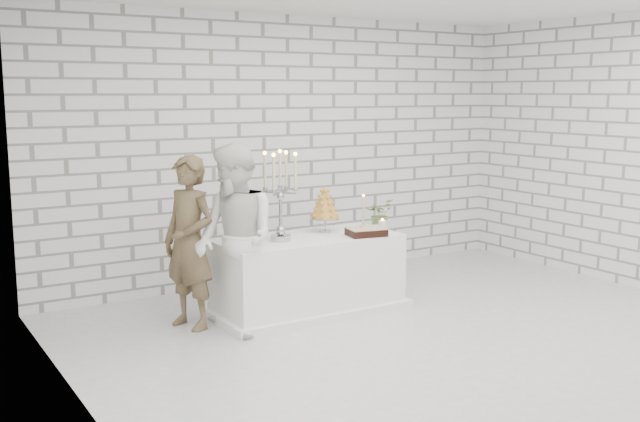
{
  "coord_description": "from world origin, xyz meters",
  "views": [
    {
      "loc": [
        -4.17,
        -4.92,
        2.14
      ],
      "look_at": [
        -0.58,
        0.87,
        1.05
      ],
      "focal_mm": 41.66,
      "sensor_mm": 36.0,
      "label": 1
    }
  ],
  "objects": [
    {
      "name": "ground",
      "position": [
        0.0,
        0.0,
        0.0
      ],
      "size": [
        6.0,
        5.0,
        0.01
      ],
      "primitive_type": "cube",
      "color": "silver",
      "rests_on": "ground"
    },
    {
      "name": "wall_left",
      "position": [
        -3.0,
        0.0,
        1.5
      ],
      "size": [
        0.01,
        5.0,
        3.0
      ],
      "primitive_type": "cube",
      "color": "white",
      "rests_on": "ground"
    },
    {
      "name": "wall_back",
      "position": [
        0.0,
        2.5,
        1.5
      ],
      "size": [
        6.0,
        0.01,
        3.0
      ],
      "primitive_type": "cube",
      "color": "white",
      "rests_on": "ground"
    },
    {
      "name": "cake_table",
      "position": [
        -0.53,
        1.17,
        0.38
      ],
      "size": [
        1.8,
        0.8,
        0.75
      ],
      "primitive_type": "cube",
      "color": "white",
      "rests_on": "ground"
    },
    {
      "name": "croquembouche",
      "position": [
        -0.25,
        1.31,
        0.98
      ],
      "size": [
        0.32,
        0.32,
        0.47
      ],
      "primitive_type": null,
      "rotation": [
        0.0,
        0.0,
        -0.06
      ],
      "color": "#B67625",
      "rests_on": "cake_table"
    },
    {
      "name": "chocolate_cake",
      "position": [
        -0.02,
        0.92,
        0.79
      ],
      "size": [
        0.4,
        0.32,
        0.08
      ],
      "primitive_type": "cube",
      "rotation": [
        0.0,
        0.0,
        -0.19
      ],
      "color": "black",
      "rests_on": "cake_table"
    },
    {
      "name": "candelabra",
      "position": [
        -0.85,
        1.14,
        1.18
      ],
      "size": [
        0.39,
        0.39,
        0.87
      ],
      "primitive_type": null,
      "rotation": [
        0.0,
        0.0,
        -0.11
      ],
      "color": "#A4A5AE",
      "rests_on": "cake_table"
    },
    {
      "name": "flowers",
      "position": [
        0.32,
        1.15,
        0.9
      ],
      "size": [
        0.35,
        0.33,
        0.31
      ],
      "primitive_type": "imported",
      "rotation": [
        0.0,
        0.0,
        0.41
      ],
      "color": "#3E5F2C",
      "rests_on": "cake_table"
    },
    {
      "name": "extra_taper",
      "position": [
        0.24,
        1.34,
        0.91
      ],
      "size": [
        0.07,
        0.07,
        0.32
      ],
      "primitive_type": "cylinder",
      "rotation": [
        0.0,
        0.0,
        -0.18
      ],
      "color": "beige",
      "rests_on": "cake_table"
    },
    {
      "name": "pillar_candle",
      "position": [
        0.23,
        0.98,
        0.81
      ],
      "size": [
        0.1,
        0.1,
        0.12
      ],
      "primitive_type": "cylinder",
      "rotation": [
        0.0,
        0.0,
        -0.31
      ],
      "color": "white",
      "rests_on": "cake_table"
    },
    {
      "name": "bride",
      "position": [
        -1.43,
        0.92,
        0.85
      ],
      "size": [
        0.7,
        0.87,
        1.71
      ],
      "primitive_type": "imported",
      "rotation": [
        0.0,
        0.0,
        -1.51
      ],
      "color": "white",
      "rests_on": "ground"
    },
    {
      "name": "groom",
      "position": [
        -1.7,
        1.32,
        0.79
      ],
      "size": [
        0.57,
        0.68,
        1.59
      ],
      "primitive_type": "imported",
      "rotation": [
        0.0,
        0.0,
        -1.2
      ],
      "color": "brown",
      "rests_on": "ground"
    }
  ]
}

